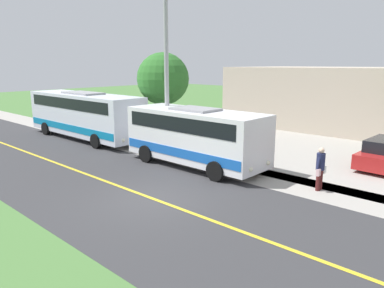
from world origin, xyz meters
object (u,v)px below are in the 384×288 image
at_px(shuttle_bus_front, 195,134).
at_px(pedestrian_with_bags, 320,167).
at_px(street_light_pole, 165,69).
at_px(tree_curbside, 163,79).
at_px(transit_bus_rear, 84,113).

distance_m(shuttle_bus_front, pedestrian_with_bags, 6.25).
bearing_deg(shuttle_bus_front, pedestrian_with_bags, 96.32).
height_order(shuttle_bus_front, street_light_pole, street_light_pole).
distance_m(street_light_pole, tree_curbside, 3.88).
distance_m(transit_bus_rear, tree_curbside, 6.12).
bearing_deg(pedestrian_with_bags, tree_curbside, -100.59).
bearing_deg(street_light_pole, pedestrian_with_bags, 92.39).
xyz_separation_m(shuttle_bus_front, pedestrian_with_bags, (-0.68, 6.18, -0.65)).
relative_size(street_light_pole, tree_curbside, 1.51).
relative_size(pedestrian_with_bags, street_light_pole, 0.20).
distance_m(transit_bus_rear, pedestrian_with_bags, 16.44).
bearing_deg(shuttle_bus_front, street_light_pole, -97.44).
relative_size(transit_bus_rear, pedestrian_with_bags, 5.92).
relative_size(shuttle_bus_front, street_light_pole, 0.88).
distance_m(shuttle_bus_front, street_light_pole, 4.02).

